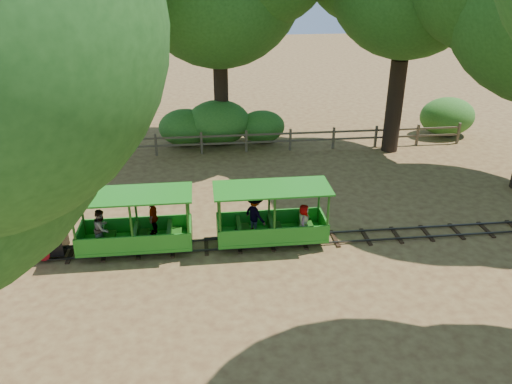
{
  "coord_description": "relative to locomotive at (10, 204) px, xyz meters",
  "views": [
    {
      "loc": [
        -2.97,
        -13.09,
        8.0
      ],
      "look_at": [
        -1.42,
        0.5,
        1.53
      ],
      "focal_mm": 35.0,
      "sensor_mm": 36.0,
      "label": 1
    }
  ],
  "objects": [
    {
      "name": "shrub_east",
      "position": [
        17.4,
        9.23,
        -0.81
      ],
      "size": [
        2.69,
        2.07,
        1.86
      ],
      "primitive_type": "ellipsoid",
      "color": "#2D6B1E",
      "rests_on": "ground"
    },
    {
      "name": "carriage_rear",
      "position": [
        7.36,
        -0.08,
        -0.96
      ],
      "size": [
        3.44,
        1.41,
        1.79
      ],
      "color": "#23871D",
      "rests_on": "track"
    },
    {
      "name": "shrub_mid_w",
      "position": [
        6.21,
        9.23,
        -0.71
      ],
      "size": [
        2.97,
        2.29,
        2.06
      ],
      "primitive_type": "ellipsoid",
      "color": "#2D6B1E",
      "rests_on": "ground"
    },
    {
      "name": "shrub_mid_e",
      "position": [
        8.26,
        9.23,
        -0.99
      ],
      "size": [
        2.17,
        1.67,
        1.51
      ],
      "primitive_type": "ellipsoid",
      "color": "#2D6B1E",
      "rests_on": "ground"
    },
    {
      "name": "fence",
      "position": [
        8.4,
        7.93,
        -1.16
      ],
      "size": [
        18.1,
        0.1,
        1.0
      ],
      "color": "brown",
      "rests_on": "ground"
    },
    {
      "name": "shrub_west",
      "position": [
        4.67,
        9.23,
        -0.9
      ],
      "size": [
        2.44,
        1.88,
        1.69
      ],
      "primitive_type": "ellipsoid",
      "color": "#2D6B1E",
      "rests_on": "ground"
    },
    {
      "name": "carriage_front",
      "position": [
        3.24,
        -0.06,
        -0.98
      ],
      "size": [
        3.44,
        1.42,
        1.79
      ],
      "color": "#23871D",
      "rests_on": "track"
    },
    {
      "name": "ground",
      "position": [
        8.4,
        -0.07,
        -1.74
      ],
      "size": [
        90.0,
        90.0,
        0.0
      ],
      "primitive_type": "plane",
      "color": "#A08045",
      "rests_on": "ground"
    },
    {
      "name": "track",
      "position": [
        8.4,
        -0.07,
        -1.67
      ],
      "size": [
        22.0,
        1.0,
        0.1
      ],
      "color": "#3F3D3A",
      "rests_on": "ground"
    },
    {
      "name": "locomotive",
      "position": [
        0.0,
        0.0,
        0.0
      ],
      "size": [
        2.68,
        1.26,
        3.08
      ],
      "color": "black",
      "rests_on": "ground"
    }
  ]
}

